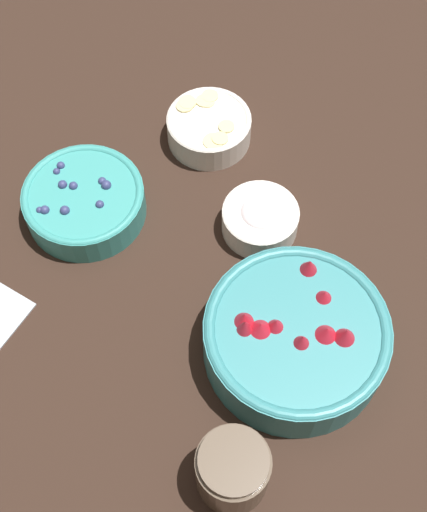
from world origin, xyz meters
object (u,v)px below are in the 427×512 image
object	(u,v)px
bowl_bananas	(209,126)
bowl_cream	(260,218)
bowl_strawberries	(296,337)
jar_chocolate	(233,470)
bowl_blueberries	(84,200)

from	to	relation	value
bowl_bananas	bowl_cream	xyz separation A→B (m)	(0.18, -0.06, -0.00)
bowl_strawberries	bowl_bananas	bearing A→B (deg)	156.71
bowl_cream	jar_chocolate	size ratio (longest dim) A/B	1.19
bowl_strawberries	jar_chocolate	distance (m)	0.20
jar_chocolate	bowl_cream	bearing A→B (deg)	132.24
bowl_strawberries	bowl_cream	xyz separation A→B (m)	(-0.18, 0.10, -0.02)
bowl_bananas	jar_chocolate	world-z (taller)	jar_chocolate
bowl_bananas	bowl_cream	distance (m)	0.19
bowl_strawberries	jar_chocolate	world-z (taller)	bowl_strawberries
bowl_strawberries	jar_chocolate	bearing A→B (deg)	-66.93
bowl_blueberries	bowl_cream	size ratio (longest dim) A/B	1.60
bowl_blueberries	jar_chocolate	size ratio (longest dim) A/B	1.90
bowl_strawberries	jar_chocolate	size ratio (longest dim) A/B	2.57
jar_chocolate	bowl_blueberries	bearing A→B (deg)	167.79
bowl_strawberries	bowl_bananas	world-z (taller)	bowl_strawberries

